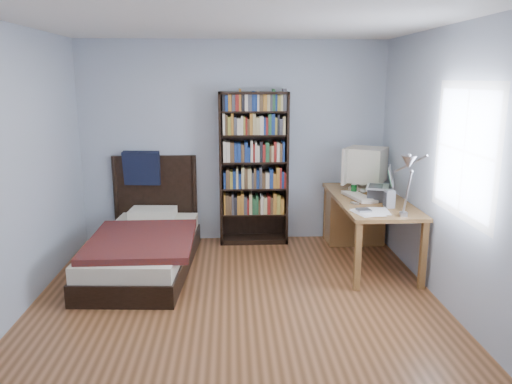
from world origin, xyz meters
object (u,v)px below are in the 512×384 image
keyboard (359,197)px  bookshelf (254,169)px  crt_monitor (364,165)px  speaker (389,199)px  laptop (379,191)px  soda_can (354,189)px  bed (145,244)px  desk_lamp (408,168)px  desk (358,214)px

keyboard → bookshelf: (-1.14, 0.74, 0.20)m
crt_monitor → keyboard: 0.58m
keyboard → bookshelf: bookshelf is taller
speaker → bookshelf: bearing=133.5°
laptop → keyboard: size_ratio=0.77×
keyboard → bookshelf: size_ratio=0.27×
keyboard → soda_can: soda_can is taller
crt_monitor → soda_can: (-0.19, -0.28, -0.23)m
laptop → bookshelf: bearing=148.5°
crt_monitor → bed: crt_monitor is taller
desk_lamp → speaker: 0.88m
desk_lamp → laptop: bearing=85.4°
bookshelf → laptop: bearing=-31.5°
desk → desk_lamp: size_ratio=2.54×
soda_can → bookshelf: 1.26m
desk_lamp → bed: (-2.49, 1.09, -1.02)m
desk → laptop: laptop is taller
crt_monitor → speaker: 0.91m
laptop → desk_lamp: size_ratio=0.58×
laptop → desk: bearing=97.6°
crt_monitor → bed: (-2.55, -0.54, -0.76)m
laptop → bookshelf: size_ratio=0.21×
speaker → bookshelf: bookshelf is taller
desk → speaker: (0.09, -0.90, 0.40)m
keyboard → desk: bearing=62.8°
crt_monitor → bookshelf: (-1.32, 0.27, -0.07)m
soda_can → bookshelf: bearing=154.3°
laptop → bookshelf: 1.57m
speaker → laptop: bearing=86.0°
desk → bookshelf: 1.39m
bed → soda_can: bearing=6.2°
bookshelf → bed: bookshelf is taller
desk → keyboard: keyboard is taller
crt_monitor → speaker: bearing=-87.7°
bed → desk_lamp: bearing=-23.7°
bookshelf → desk: bearing=-11.4°
crt_monitor → bookshelf: bearing=168.6°
keyboard → speaker: (0.21, -0.41, 0.07)m
laptop → bookshelf: bookshelf is taller
desk → crt_monitor: size_ratio=2.76×
crt_monitor → soda_can: 0.41m
desk → bed: (-2.50, -0.55, -0.16)m
desk → crt_monitor: 0.60m
laptop → keyboard: (-0.20, 0.08, -0.09)m
keyboard → bed: 2.43m
laptop → bed: (-2.58, 0.02, -0.58)m
desk → soda_can: bearing=-114.8°
desk_lamp → bookshelf: bearing=123.4°
desk → speaker: 0.99m
soda_can → desk_lamp: bearing=-84.8°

